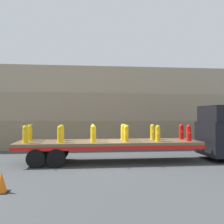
# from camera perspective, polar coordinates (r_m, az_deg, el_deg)

# --- Properties ---
(ground_plane) EXTENTS (120.00, 120.00, 0.00)m
(ground_plane) POSITION_cam_1_polar(r_m,az_deg,el_deg) (14.12, -0.71, -11.37)
(ground_plane) COLOR #3F4244
(rock_cliff) EXTENTS (60.00, 3.30, 6.40)m
(rock_cliff) POSITION_cam_1_polar(r_m,az_deg,el_deg) (20.59, -2.51, 0.96)
(rock_cliff) COLOR #84755B
(rock_cliff) RESTS_ON ground_plane
(flatbed_trailer) EXTENTS (9.98, 2.54, 1.17)m
(flatbed_trailer) POSITION_cam_1_polar(r_m,az_deg,el_deg) (13.92, -3.49, -7.54)
(flatbed_trailer) COLOR brown
(flatbed_trailer) RESTS_ON ground_plane
(fire_hydrant_yellow_near_0) EXTENTS (0.33, 0.47, 0.90)m
(fire_hydrant_yellow_near_0) POSITION_cam_1_polar(r_m,az_deg,el_deg) (13.65, -19.22, -4.88)
(fire_hydrant_yellow_near_0) COLOR gold
(fire_hydrant_yellow_near_0) RESTS_ON flatbed_trailer
(fire_hydrant_yellow_far_0) EXTENTS (0.33, 0.47, 0.90)m
(fire_hydrant_yellow_far_0) POSITION_cam_1_polar(r_m,az_deg,el_deg) (14.70, -18.28, -4.58)
(fire_hydrant_yellow_far_0) COLOR gold
(fire_hydrant_yellow_far_0) RESTS_ON flatbed_trailer
(fire_hydrant_yellow_near_1) EXTENTS (0.33, 0.47, 0.90)m
(fire_hydrant_yellow_near_1) POSITION_cam_1_polar(r_m,az_deg,el_deg) (13.37, -11.84, -4.99)
(fire_hydrant_yellow_near_1) COLOR gold
(fire_hydrant_yellow_near_1) RESTS_ON flatbed_trailer
(fire_hydrant_yellow_far_1) EXTENTS (0.33, 0.47, 0.90)m
(fire_hydrant_yellow_far_1) POSITION_cam_1_polar(r_m,az_deg,el_deg) (14.44, -11.42, -4.67)
(fire_hydrant_yellow_far_1) COLOR gold
(fire_hydrant_yellow_far_1) RESTS_ON flatbed_trailer
(fire_hydrant_yellow_near_2) EXTENTS (0.33, 0.47, 0.90)m
(fire_hydrant_yellow_near_2) POSITION_cam_1_polar(r_m,az_deg,el_deg) (13.31, -4.27, -5.02)
(fire_hydrant_yellow_near_2) COLOR gold
(fire_hydrant_yellow_near_2) RESTS_ON flatbed_trailer
(fire_hydrant_yellow_far_2) EXTENTS (0.33, 0.47, 0.90)m
(fire_hydrant_yellow_far_2) POSITION_cam_1_polar(r_m,az_deg,el_deg) (14.38, -4.41, -4.69)
(fire_hydrant_yellow_far_2) COLOR gold
(fire_hydrant_yellow_far_2) RESTS_ON flatbed_trailer
(fire_hydrant_yellow_near_3) EXTENTS (0.33, 0.47, 0.90)m
(fire_hydrant_yellow_near_3) POSITION_cam_1_polar(r_m,az_deg,el_deg) (13.49, 3.24, -4.97)
(fire_hydrant_yellow_near_3) COLOR gold
(fire_hydrant_yellow_near_3) RESTS_ON flatbed_trailer
(fire_hydrant_yellow_far_3) EXTENTS (0.33, 0.47, 0.90)m
(fire_hydrant_yellow_far_3) POSITION_cam_1_polar(r_m,az_deg,el_deg) (14.55, 2.54, -4.65)
(fire_hydrant_yellow_far_3) COLOR gold
(fire_hydrant_yellow_far_3) RESTS_ON flatbed_trailer
(fire_hydrant_yellow_near_4) EXTENTS (0.33, 0.47, 0.90)m
(fire_hydrant_yellow_near_4) POSITION_cam_1_polar(r_m,az_deg,el_deg) (13.89, 10.43, -4.83)
(fire_hydrant_yellow_near_4) COLOR gold
(fire_hydrant_yellow_near_4) RESTS_ON flatbed_trailer
(fire_hydrant_yellow_far_4) EXTENTS (0.33, 0.47, 0.90)m
(fire_hydrant_yellow_far_4) POSITION_cam_1_polar(r_m,az_deg,el_deg) (14.91, 9.25, -4.54)
(fire_hydrant_yellow_far_4) COLOR gold
(fire_hydrant_yellow_far_4) RESTS_ON flatbed_trailer
(fire_hydrant_red_near_5) EXTENTS (0.33, 0.47, 0.90)m
(fire_hydrant_red_near_5) POSITION_cam_1_polar(r_m,az_deg,el_deg) (14.49, 17.12, -4.64)
(fire_hydrant_red_near_5) COLOR red
(fire_hydrant_red_near_5) RESTS_ON flatbed_trailer
(fire_hydrant_red_far_5) EXTENTS (0.33, 0.47, 0.90)m
(fire_hydrant_red_far_5) POSITION_cam_1_polar(r_m,az_deg,el_deg) (15.47, 15.54, -4.39)
(fire_hydrant_red_far_5) COLOR red
(fire_hydrant_red_far_5) RESTS_ON flatbed_trailer
(cargo_strap_rear) EXTENTS (0.05, 2.64, 0.01)m
(cargo_strap_rear) POSITION_cam_1_polar(r_m,az_deg,el_deg) (14.15, -18.72, -2.84)
(cargo_strap_rear) COLOR yellow
(cargo_strap_rear) RESTS_ON fire_hydrant_yellow_near_0
(cargo_strap_middle) EXTENTS (0.05, 2.64, 0.01)m
(cargo_strap_middle) POSITION_cam_1_polar(r_m,az_deg,el_deg) (13.82, -4.34, -2.92)
(cargo_strap_middle) COLOR yellow
(cargo_strap_middle) RESTS_ON fire_hydrant_yellow_near_2
(cargo_strap_front) EXTENTS (0.05, 2.64, 0.01)m
(cargo_strap_front) POSITION_cam_1_polar(r_m,az_deg,el_deg) (13.99, 2.88, -2.89)
(cargo_strap_front) COLOR yellow
(cargo_strap_front) RESTS_ON fire_hydrant_yellow_near_3
(traffic_cone) EXTENTS (0.48, 0.48, 0.70)m
(traffic_cone) POSITION_cam_1_polar(r_m,az_deg,el_deg) (9.52, -23.97, -14.49)
(traffic_cone) COLOR black
(traffic_cone) RESTS_ON ground_plane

